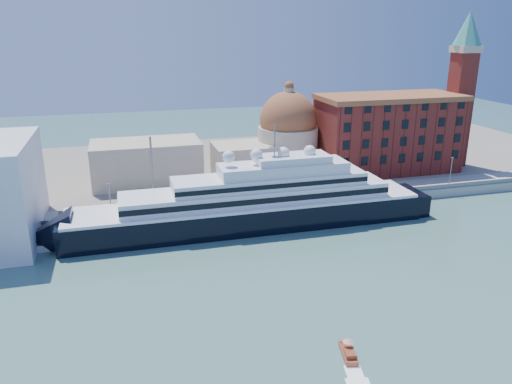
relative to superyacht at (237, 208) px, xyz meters
name	(u,v)px	position (x,y,z in m)	size (l,w,h in m)	color
ground	(276,271)	(2.14, -23.00, -4.81)	(400.00, 400.00, 0.00)	#38605C
quay	(235,206)	(2.14, 11.00, -3.56)	(180.00, 10.00, 2.50)	gray
land	(207,166)	(2.14, 52.00, -3.81)	(260.00, 72.00, 2.00)	slate
quay_fence	(239,205)	(2.14, 6.50, -1.71)	(180.00, 0.10, 1.20)	slate
superyacht	(237,208)	(0.00, 0.00, 0.00)	(93.33, 12.94, 27.89)	black
service_barge	(46,245)	(-41.45, -0.17, -4.02)	(12.51, 4.65, 2.78)	white
water_taxi	(348,353)	(4.28, -50.41, -4.22)	(2.80, 5.46, 2.47)	maroon
warehouse	(388,133)	(54.14, 29.00, 8.98)	(43.00, 19.00, 23.25)	maroon
campanile	(462,80)	(78.14, 29.00, 23.94)	(8.40, 8.40, 47.00)	maroon
church	(238,147)	(8.53, 34.72, 6.09)	(66.00, 18.00, 25.50)	beige
lamp_posts	(185,180)	(-10.53, 9.27, 5.03)	(120.80, 2.40, 18.00)	slate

